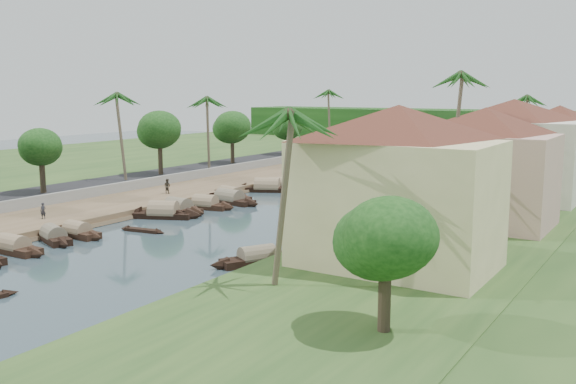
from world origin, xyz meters
The scene contains 45 objects.
ground centered at (0.00, 0.00, 0.00)m, with size 220.00×220.00×0.00m, color #32444C.
left_bank centered at (-16.00, 20.00, 0.40)m, with size 10.00×180.00×0.80m, color brown.
right_bank centered at (19.00, 20.00, 0.60)m, with size 16.00×180.00×1.20m, color #24441B.
road centered at (-24.50, 20.00, 0.70)m, with size 8.00×180.00×1.40m, color black.
retaining_wall centered at (-20.20, 20.00, 1.35)m, with size 0.40×180.00×1.10m, color gray.
far_left_fill centered at (-51.00, 20.00, 0.68)m, with size 45.00×220.00×1.35m, color #24441B.
treeline centered at (0.00, 100.00, 4.00)m, with size 120.00×14.00×8.00m.
bridge centered at (0.00, 72.00, 1.72)m, with size 28.00×4.00×2.40m.
building_near centered at (18.99, -2.00, 6.38)m, with size 14.85×14.85×10.20m.
building_mid centered at (19.99, 14.00, 6.13)m, with size 14.11×14.11×9.70m.
building_far centered at (18.99, 28.00, 6.38)m, with size 15.59×15.59×10.20m.
building_distant centered at (19.99, 48.00, 5.88)m, with size 12.62×12.62×9.20m.
sampan_2 centered at (-8.84, -10.14, 0.41)m, with size 7.39×1.75×1.98m.
sampan_3 centered at (-9.24, -6.10, 0.41)m, with size 6.94×3.76×1.90m.
sampan_4 centered at (-8.95, -3.93, 0.41)m, with size 6.43×1.76×1.87m.
sampan_5 centered at (-8.51, 6.11, 0.42)m, with size 7.99×5.01×2.48m.
sampan_6 centered at (-9.04, 8.84, 0.42)m, with size 7.60×2.40×2.24m.
sampan_7 centered at (-9.31, 6.78, 0.41)m, with size 6.96×1.66×1.90m.
sampan_8 centered at (-8.14, 11.99, 0.41)m, with size 7.11×3.00×2.16m.
sampan_9 centered at (-8.05, 16.02, 0.42)m, with size 8.95×2.80×2.22m.
sampan_10 centered at (-9.40, 17.87, 0.42)m, with size 8.14×3.58×2.20m.
sampan_11 centered at (-9.16, 25.05, 0.42)m, with size 8.84×5.58×2.50m.
sampan_12 centered at (-8.88, 28.16, 0.40)m, with size 7.13×4.06×1.78m.
sampan_13 centered at (-9.33, 27.76, 0.41)m, with size 7.14×3.71×1.97m.
sampan_14 centered at (8.84, -2.81, 0.40)m, with size 4.83×7.17×1.86m.
sampan_15 centered at (9.62, 7.91, 0.41)m, with size 2.38×7.41×1.99m.
sampan_16 centered at (9.93, 22.10, 0.40)m, with size 3.22×7.30×1.82m.
canoe_1 centered at (-5.71, 0.42, 0.10)m, with size 4.72×1.44×0.75m.
canoe_2 centered at (-7.45, 16.42, 0.10)m, with size 5.17×1.44×0.74m.
palm_0 centered at (15.00, -9.50, 10.84)m, with size 3.20×3.20×11.41m.
palm_1 centered at (16.00, 7.37, 9.73)m, with size 3.20×3.20×10.28m.
palm_2 centered at (15.00, 21.17, 13.45)m, with size 3.20×3.20×14.15m.
palm_3 centered at (16.00, 37.57, 10.68)m, with size 3.20×3.20×11.24m.
palm_5 centered at (-24.00, 15.84, 11.51)m, with size 3.20×3.20×11.90m.
palm_6 centered at (-22.00, 29.65, 10.95)m, with size 3.20×3.20×11.33m.
palm_7 centered at (14.00, 56.15, 11.11)m, with size 3.20×3.20×11.71m.
palm_8 centered at (-20.50, 61.91, 11.84)m, with size 3.20×3.20×12.26m.
tree_2 centered at (-24.00, 4.18, 6.21)m, with size 4.41×4.41×6.71m.
tree_3 centered at (-24.00, 22.19, 7.11)m, with size 5.54×5.54×8.06m.
tree_4 centered at (-24.00, 37.70, 6.67)m, with size 5.46×5.46×7.59m.
tree_5 centered at (-24.00, 53.43, 5.98)m, with size 4.91×4.91×6.67m.
tree_6 centered at (24.00, 28.51, 6.54)m, with size 4.24×4.24×7.20m.
tree_7 centered at (23.00, -12.77, 5.50)m, with size 4.38×4.38×6.18m.
person_near centered at (-14.52, -3.03, 1.53)m, with size 0.54×0.35×1.47m, color #25262D.
person_far centered at (-15.05, 13.74, 1.62)m, with size 0.80×0.62×1.65m, color #342F24.
Camera 1 is at (34.41, -39.23, 12.29)m, focal length 40.00 mm.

